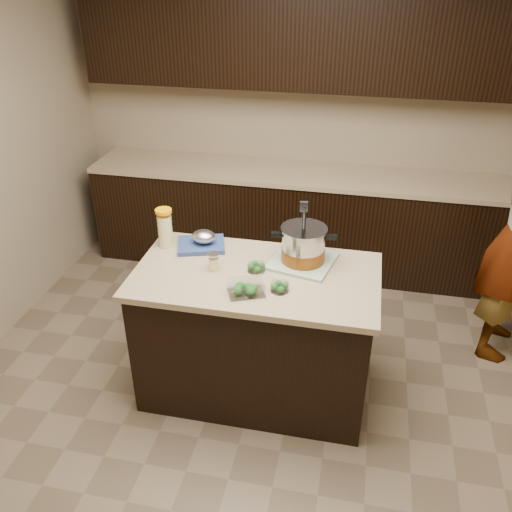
% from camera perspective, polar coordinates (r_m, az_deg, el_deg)
% --- Properties ---
extents(ground_plane, '(4.00, 4.00, 0.00)m').
position_cam_1_polar(ground_plane, '(3.77, 0.00, -13.56)').
color(ground_plane, brown).
rests_on(ground_plane, ground).
extents(room_shell, '(4.04, 4.04, 2.72)m').
position_cam_1_polar(room_shell, '(2.87, 0.00, 12.11)').
color(room_shell, tan).
rests_on(room_shell, ground).
extents(back_cabinets, '(3.60, 0.63, 2.33)m').
position_cam_1_polar(back_cabinets, '(4.74, 4.39, 9.49)').
color(back_cabinets, black).
rests_on(back_cabinets, ground).
extents(island, '(1.46, 0.81, 0.90)m').
position_cam_1_polar(island, '(3.47, 0.00, -8.14)').
color(island, black).
rests_on(island, ground).
extents(dish_towel, '(0.43, 0.43, 0.02)m').
position_cam_1_polar(dish_towel, '(3.33, 4.92, -0.55)').
color(dish_towel, '#61916A').
rests_on(dish_towel, island).
extents(stock_pot, '(0.39, 0.31, 0.40)m').
position_cam_1_polar(stock_pot, '(3.28, 5.00, 0.99)').
color(stock_pot, '#B7B7BC').
rests_on(stock_pot, dish_towel).
extents(lemonade_pitcher, '(0.13, 0.13, 0.25)m').
position_cam_1_polar(lemonade_pitcher, '(3.51, -9.55, 2.81)').
color(lemonade_pitcher, '#FAE998').
rests_on(lemonade_pitcher, island).
extents(mason_jar, '(0.08, 0.08, 0.12)m').
position_cam_1_polar(mason_jar, '(3.24, -4.49, -0.63)').
color(mason_jar, '#FAE998').
rests_on(mason_jar, island).
extents(broccoli_tub_left, '(0.12, 0.12, 0.05)m').
position_cam_1_polar(broccoli_tub_left, '(3.23, 0.03, -1.22)').
color(broccoli_tub_left, silver).
rests_on(broccoli_tub_left, island).
extents(broccoli_tub_right, '(0.11, 0.11, 0.05)m').
position_cam_1_polar(broccoli_tub_right, '(3.05, 2.51, -3.31)').
color(broccoli_tub_right, silver).
rests_on(broccoli_tub_right, island).
extents(broccoli_tub_rect, '(0.24, 0.21, 0.07)m').
position_cam_1_polar(broccoli_tub_rect, '(3.02, -1.05, -3.41)').
color(broccoli_tub_rect, silver).
rests_on(broccoli_tub_rect, island).
extents(blue_tray, '(0.35, 0.31, 0.11)m').
position_cam_1_polar(blue_tray, '(3.49, -5.68, 1.50)').
color(blue_tray, navy).
rests_on(blue_tray, island).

